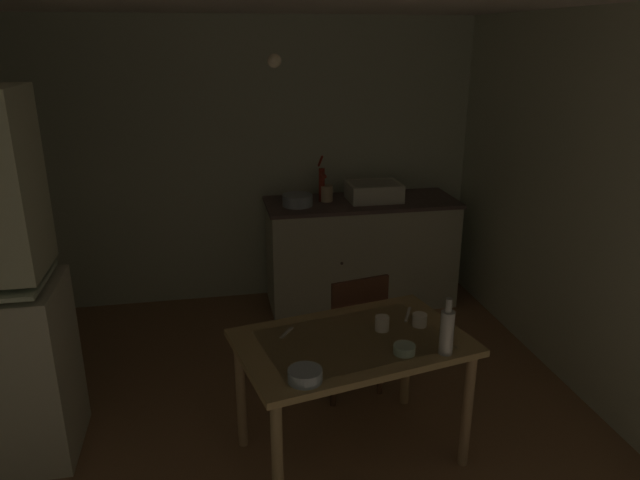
# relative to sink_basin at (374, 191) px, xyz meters

# --- Properties ---
(ground_plane) EXTENTS (5.00, 5.00, 0.00)m
(ground_plane) POSITION_rel_sink_basin_xyz_m (-1.07, -1.44, -1.00)
(ground_plane) COLOR #936D4D
(wall_back) EXTENTS (4.10, 0.10, 2.42)m
(wall_back) POSITION_rel_sink_basin_xyz_m (-1.07, 0.37, 0.20)
(wall_back) COLOR silver
(wall_back) RESTS_ON ground
(wall_right) EXTENTS (0.10, 3.62, 2.42)m
(wall_right) POSITION_rel_sink_basin_xyz_m (0.99, -1.44, 0.20)
(wall_right) COLOR beige
(wall_right) RESTS_ON ground
(counter_cabinet) EXTENTS (1.62, 0.64, 0.93)m
(counter_cabinet) POSITION_rel_sink_basin_xyz_m (-0.10, -0.00, -0.54)
(counter_cabinet) COLOR beige
(counter_cabinet) RESTS_ON ground
(sink_basin) EXTENTS (0.44, 0.34, 0.15)m
(sink_basin) POSITION_rel_sink_basin_xyz_m (0.00, 0.00, 0.00)
(sink_basin) COLOR silver
(sink_basin) RESTS_ON counter_cabinet
(hand_pump) EXTENTS (0.05, 0.27, 0.39)m
(hand_pump) POSITION_rel_sink_basin_xyz_m (-0.44, 0.05, 0.09)
(hand_pump) COLOR maroon
(hand_pump) RESTS_ON counter_cabinet
(mixing_bowl_counter) EXTENTS (0.25, 0.25, 0.09)m
(mixing_bowl_counter) POSITION_rel_sink_basin_xyz_m (-0.66, -0.05, -0.03)
(mixing_bowl_counter) COLOR #9EB2C6
(mixing_bowl_counter) RESTS_ON counter_cabinet
(stoneware_crock) EXTENTS (0.11, 0.11, 0.13)m
(stoneware_crock) POSITION_rel_sink_basin_xyz_m (-0.40, 0.05, -0.01)
(stoneware_crock) COLOR beige
(stoneware_crock) RESTS_ON counter_cabinet
(dining_table) EXTENTS (1.32, 0.98, 0.73)m
(dining_table) POSITION_rel_sink_basin_xyz_m (-0.67, -1.99, -0.37)
(dining_table) COLOR tan
(dining_table) RESTS_ON ground
(chair_far_side) EXTENTS (0.48, 0.48, 0.85)m
(chair_far_side) POSITION_rel_sink_basin_xyz_m (-0.53, -1.37, -0.55)
(chair_far_side) COLOR #4F3321
(chair_far_side) RESTS_ON ground
(serving_bowl_wide) EXTENTS (0.16, 0.16, 0.06)m
(serving_bowl_wide) POSITION_rel_sink_basin_xyz_m (-0.98, -2.33, -0.25)
(serving_bowl_wide) COLOR #9EB2C6
(serving_bowl_wide) RESTS_ON dining_table
(soup_bowl_small) EXTENTS (0.11, 0.11, 0.05)m
(soup_bowl_small) POSITION_rel_sink_basin_xyz_m (-0.45, -2.17, -0.26)
(soup_bowl_small) COLOR #ADD1C1
(soup_bowl_small) RESTS_ON dining_table
(teacup_cream) EXTENTS (0.08, 0.08, 0.07)m
(teacup_cream) POSITION_rel_sink_basin_xyz_m (-0.27, -1.90, -0.24)
(teacup_cream) COLOR white
(teacup_cream) RESTS_ON dining_table
(mug_tall) EXTENTS (0.08, 0.08, 0.08)m
(mug_tall) POSITION_rel_sink_basin_xyz_m (-0.49, -1.91, -0.24)
(mug_tall) COLOR white
(mug_tall) RESTS_ON dining_table
(glass_bottle) EXTENTS (0.07, 0.07, 0.30)m
(glass_bottle) POSITION_rel_sink_basin_xyz_m (-0.25, -2.21, -0.15)
(glass_bottle) COLOR #B7BCC1
(glass_bottle) RESTS_ON dining_table
(table_knife) EXTENTS (0.10, 0.18, 0.00)m
(table_knife) POSITION_rel_sink_basin_xyz_m (-0.29, -1.76, -0.28)
(table_knife) COLOR silver
(table_knife) RESTS_ON dining_table
(teaspoon_near_bowl) EXTENTS (0.09, 0.12, 0.00)m
(teaspoon_near_bowl) POSITION_rel_sink_basin_xyz_m (-1.00, -1.85, -0.28)
(teaspoon_near_bowl) COLOR beige
(teaspoon_near_bowl) RESTS_ON dining_table
(pendant_bulb) EXTENTS (0.08, 0.08, 0.08)m
(pendant_bulb) POSITION_rel_sink_basin_xyz_m (-0.97, -1.26, 1.11)
(pendant_bulb) COLOR #F9EFCC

